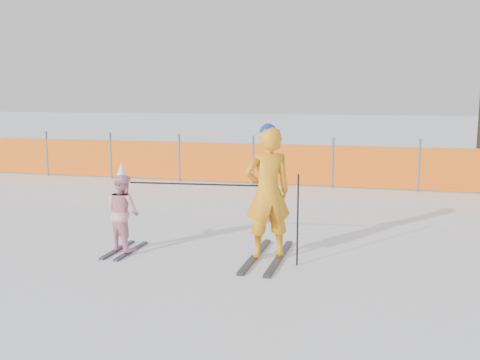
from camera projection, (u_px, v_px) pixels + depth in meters
name	position (u px, v px, depth m)	size (l,w,h in m)	color
ground	(231.00, 255.00, 7.56)	(120.00, 120.00, 0.00)	white
adult	(268.00, 192.00, 7.26)	(0.77, 1.65, 1.86)	black
child	(123.00, 211.00, 7.64)	(0.67, 0.96, 1.29)	black
ski_poles	(234.00, 198.00, 7.25)	(2.41, 0.22, 1.23)	black
safety_fence	(233.00, 162.00, 13.69)	(15.05, 0.06, 1.25)	#595960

